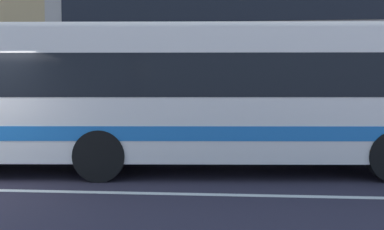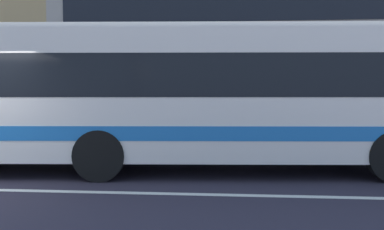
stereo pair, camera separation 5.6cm
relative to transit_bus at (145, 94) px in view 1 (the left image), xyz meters
The scene contains 2 objects.
apartment_block_right 12.35m from the transit_bus, 72.87° to the left, with size 18.41×8.24×9.64m.
transit_bus is the anchor object (origin of this frame).
Camera 1 is at (4.75, -6.44, 1.66)m, focal length 36.43 mm.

